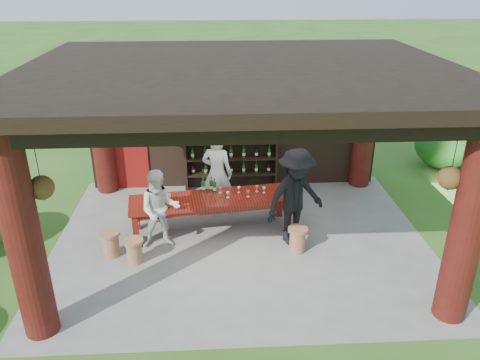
{
  "coord_description": "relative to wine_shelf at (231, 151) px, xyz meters",
  "views": [
    {
      "loc": [
        -0.48,
        -8.09,
        4.99
      ],
      "look_at": [
        0.0,
        0.4,
        1.15
      ],
      "focal_mm": 35.0,
      "sensor_mm": 36.0,
      "label": 1
    }
  ],
  "objects": [
    {
      "name": "shrubs",
      "position": [
        2.6,
        -1.77,
        -0.44
      ],
      "size": [
        14.15,
        8.42,
        1.36
      ],
      "color": "#194C14",
      "rests_on": "ground"
    },
    {
      "name": "trees",
      "position": [
        3.63,
        -0.83,
        2.37
      ],
      "size": [
        20.64,
        11.62,
        4.8
      ],
      "color": "#3F2819",
      "rests_on": "ground"
    },
    {
      "name": "host",
      "position": [
        -0.35,
        -1.17,
        -0.07
      ],
      "size": [
        0.78,
        0.63,
        1.85
      ],
      "primitive_type": "imported",
      "rotation": [
        0.0,
        0.0,
        2.83
      ],
      "color": "silver",
      "rests_on": "ground"
    },
    {
      "name": "stool_near_left",
      "position": [
        -1.92,
        -3.11,
        -0.75
      ],
      "size": [
        0.36,
        0.36,
        0.48
      ],
      "rotation": [
        0.0,
        0.0,
        -0.34
      ],
      "color": "brown",
      "rests_on": "ground"
    },
    {
      "name": "stool_near_right",
      "position": [
        1.16,
        -2.91,
        -0.73
      ],
      "size": [
        0.38,
        0.38,
        0.5
      ],
      "rotation": [
        0.0,
        0.0,
        0.26
      ],
      "color": "brown",
      "rests_on": "ground"
    },
    {
      "name": "guest_woman",
      "position": [
        -1.46,
        -2.55,
        -0.2
      ],
      "size": [
        0.83,
        0.68,
        1.59
      ],
      "primitive_type": "imported",
      "rotation": [
        0.0,
        0.0,
        0.1
      ],
      "color": "beige",
      "rests_on": "ground"
    },
    {
      "name": "napkin_basket",
      "position": [
        -1.42,
        -2.15,
        -0.18
      ],
      "size": [
        0.28,
        0.21,
        0.14
      ],
      "primitive_type": "cube",
      "rotation": [
        0.0,
        0.0,
        0.13
      ],
      "color": "#BF6672",
      "rests_on": "tasting_table"
    },
    {
      "name": "table_glasses",
      "position": [
        0.17,
        -1.87,
        -0.17
      ],
      "size": [
        0.98,
        0.31,
        0.15
      ],
      "color": "silver",
      "rests_on": "tasting_table"
    },
    {
      "name": "pavilion",
      "position": [
        0.09,
        -2.02,
        1.13
      ],
      "size": [
        7.5,
        6.0,
        3.6
      ],
      "color": "slate",
      "rests_on": "ground"
    },
    {
      "name": "stool_far_left",
      "position": [
        -2.39,
        -2.86,
        -0.73
      ],
      "size": [
        0.38,
        0.38,
        0.5
      ],
      "rotation": [
        0.0,
        0.0,
        0.22
      ],
      "color": "brown",
      "rests_on": "ground"
    },
    {
      "name": "table_bottles",
      "position": [
        -0.51,
        -1.69,
        -0.09
      ],
      "size": [
        0.31,
        0.16,
        0.31
      ],
      "color": "#194C1E",
      "rests_on": "tasting_table"
    },
    {
      "name": "guest_man",
      "position": [
        1.15,
        -2.54,
        -0.02
      ],
      "size": [
        1.46,
        1.23,
        1.97
      ],
      "primitive_type": "imported",
      "rotation": [
        0.0,
        0.0,
        0.48
      ],
      "color": "black",
      "rests_on": "ground"
    },
    {
      "name": "wine_shelf",
      "position": [
        0.0,
        0.0,
        0.0
      ],
      "size": [
        2.26,
        0.34,
        1.99
      ],
      "color": "black",
      "rests_on": "ground"
    },
    {
      "name": "ground",
      "position": [
        0.1,
        -2.45,
        -1.0
      ],
      "size": [
        90.0,
        90.0,
        0.0
      ],
      "primitive_type": "plane",
      "color": "#2D5119",
      "rests_on": "ground"
    },
    {
      "name": "tasting_table",
      "position": [
        -0.48,
        -1.99,
        -0.37
      ],
      "size": [
        3.4,
        1.29,
        0.75
      ],
      "rotation": [
        0.0,
        0.0,
        0.13
      ],
      "color": "#56130C",
      "rests_on": "ground"
    }
  ]
}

